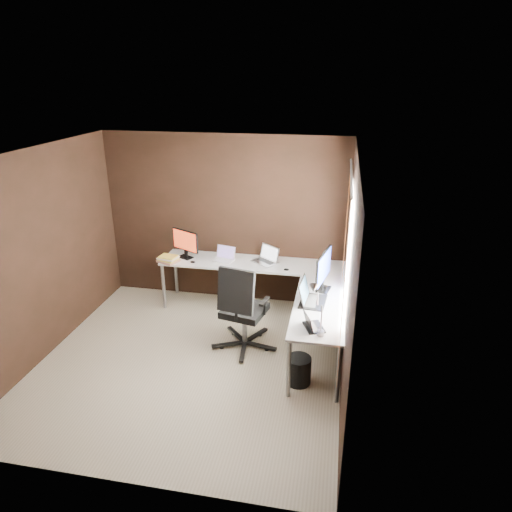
{
  "coord_description": "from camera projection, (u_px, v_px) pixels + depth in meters",
  "views": [
    {
      "loc": [
        1.65,
        -4.44,
        3.28
      ],
      "look_at": [
        0.63,
        0.95,
        1.06
      ],
      "focal_mm": 32.0,
      "sensor_mm": 36.0,
      "label": 1
    }
  ],
  "objects": [
    {
      "name": "room",
      "position": [
        216.0,
        265.0,
        5.08
      ],
      "size": [
        3.6,
        3.6,
        2.5
      ],
      "color": "tan",
      "rests_on": "ground"
    },
    {
      "name": "desk",
      "position": [
        273.0,
        281.0,
        6.11
      ],
      "size": [
        2.65,
        2.25,
        0.73
      ],
      "color": "white",
      "rests_on": "ground"
    },
    {
      "name": "drawer_pedestal",
      "position": [
        316.0,
        306.0,
        6.25
      ],
      "size": [
        0.42,
        0.5,
        0.6
      ],
      "primitive_type": "cube",
      "color": "white",
      "rests_on": "ground"
    },
    {
      "name": "monitor_left",
      "position": [
        185.0,
        242.0,
        6.66
      ],
      "size": [
        0.44,
        0.25,
        0.42
      ],
      "rotation": [
        0.0,
        0.0,
        -0.47
      ],
      "color": "black",
      "rests_on": "desk"
    },
    {
      "name": "monitor_right",
      "position": [
        324.0,
        269.0,
        5.64
      ],
      "size": [
        0.19,
        0.61,
        0.5
      ],
      "rotation": [
        0.0,
        0.0,
        1.36
      ],
      "color": "black",
      "rests_on": "desk"
    },
    {
      "name": "laptop_white",
      "position": [
        224.0,
        257.0,
        6.64
      ],
      "size": [
        0.33,
        0.27,
        0.2
      ],
      "rotation": [
        0.0,
        0.0,
        -0.24
      ],
      "color": "white",
      "rests_on": "desk"
    },
    {
      "name": "laptop_silver",
      "position": [
        267.0,
        259.0,
        6.57
      ],
      "size": [
        0.43,
        0.41,
        0.23
      ],
      "rotation": [
        0.0,
        0.0,
        -0.64
      ],
      "color": "silver",
      "rests_on": "desk"
    },
    {
      "name": "laptop_black_big",
      "position": [
        310.0,
        297.0,
        5.42
      ],
      "size": [
        0.33,
        0.45,
        0.28
      ],
      "rotation": [
        0.0,
        0.0,
        1.49
      ],
      "color": "black",
      "rests_on": "desk"
    },
    {
      "name": "laptop_black_small",
      "position": [
        312.0,
        325.0,
        4.87
      ],
      "size": [
        0.27,
        0.31,
        0.18
      ],
      "rotation": [
        0.0,
        0.0,
        1.95
      ],
      "color": "black",
      "rests_on": "desk"
    },
    {
      "name": "book_stack",
      "position": [
        168.0,
        259.0,
        6.58
      ],
      "size": [
        0.34,
        0.3,
        0.09
      ],
      "rotation": [
        0.0,
        0.0,
        -0.27
      ],
      "color": "#B1785F",
      "rests_on": "desk"
    },
    {
      "name": "mouse_left",
      "position": [
        193.0,
        262.0,
        6.54
      ],
      "size": [
        0.08,
        0.07,
        0.03
      ],
      "primitive_type": "ellipsoid",
      "rotation": [
        0.0,
        0.0,
        0.28
      ],
      "color": "black",
      "rests_on": "desk"
    },
    {
      "name": "mouse_corner",
      "position": [
        286.0,
        270.0,
        6.29
      ],
      "size": [
        0.08,
        0.06,
        0.03
      ],
      "primitive_type": "ellipsoid",
      "rotation": [
        0.0,
        0.0,
        0.1
      ],
      "color": "black",
      "rests_on": "desk"
    },
    {
      "name": "desk_lamp",
      "position": [
        316.0,
        303.0,
        4.69
      ],
      "size": [
        0.18,
        0.21,
        0.54
      ],
      "rotation": [
        0.0,
        0.0,
        0.16
      ],
      "color": "slate",
      "rests_on": "desk"
    },
    {
      "name": "office_chair",
      "position": [
        243.0,
        324.0,
        5.73
      ],
      "size": [
        0.65,
        0.67,
        1.16
      ],
      "rotation": [
        0.0,
        0.0,
        -0.21
      ],
      "color": "black",
      "rests_on": "ground"
    },
    {
      "name": "wastebasket",
      "position": [
        299.0,
        370.0,
        5.13
      ],
      "size": [
        0.28,
        0.28,
        0.32
      ],
      "primitive_type": "cylinder",
      "rotation": [
        0.0,
        0.0,
        0.01
      ],
      "color": "black",
      "rests_on": "ground"
    }
  ]
}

